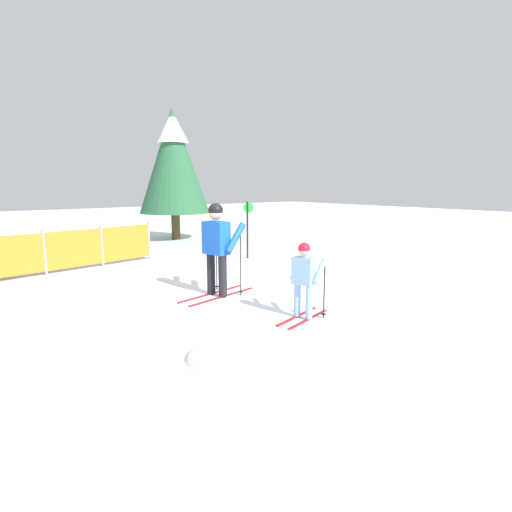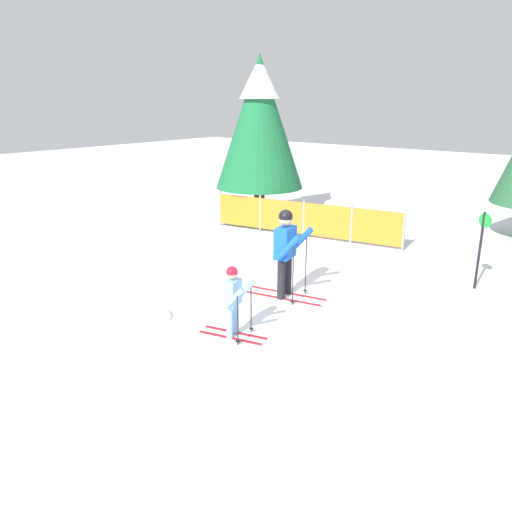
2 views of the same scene
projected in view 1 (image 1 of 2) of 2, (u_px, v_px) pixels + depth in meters
name	position (u px, v px, depth m)	size (l,w,h in m)	color
ground_plane	(214.00, 298.00, 7.11)	(60.00, 60.00, 0.00)	white
skier_adult	(217.00, 241.00, 7.14)	(1.62, 0.78, 1.68)	maroon
skier_child	(304.00, 275.00, 5.94)	(1.12, 0.58, 1.16)	maroon
safety_fence	(45.00, 252.00, 8.89)	(5.35, 0.97, 1.03)	gray
conifer_far	(173.00, 160.00, 14.27)	(2.52, 2.52, 4.67)	#4C3823
trail_marker	(248.00, 224.00, 10.86)	(0.26, 0.13, 1.55)	black
snow_mound	(228.00, 356.00, 4.72)	(1.01, 0.86, 0.41)	white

